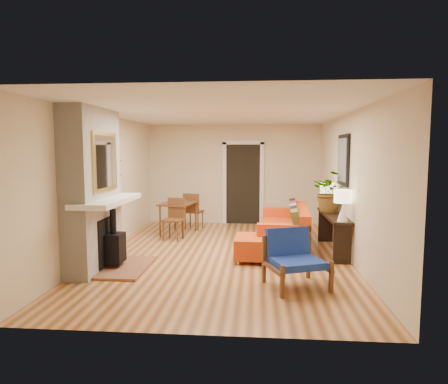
% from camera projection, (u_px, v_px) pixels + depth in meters
% --- Properties ---
extents(room_shell, '(6.50, 6.50, 6.50)m').
position_uv_depth(room_shell, '(257.00, 178.00, 9.84)').
color(room_shell, tan).
rests_on(room_shell, ground).
extents(fireplace, '(1.09, 1.68, 2.60)m').
position_uv_depth(fireplace, '(95.00, 193.00, 6.45)').
color(fireplace, white).
rests_on(fireplace, ground).
extents(sofa, '(1.09, 2.26, 0.87)m').
position_uv_depth(sofa, '(288.00, 227.00, 8.04)').
color(sofa, silver).
rests_on(sofa, ground).
extents(ottoman, '(0.84, 0.84, 0.41)m').
position_uv_depth(ottoman, '(258.00, 247.00, 7.04)').
color(ottoman, silver).
rests_on(ottoman, ground).
extents(blue_chair, '(0.98, 0.97, 0.80)m').
position_uv_depth(blue_chair, '(293.00, 255.00, 5.71)').
color(blue_chair, brown).
rests_on(blue_chair, ground).
extents(dining_table, '(0.94, 1.70, 0.90)m').
position_uv_depth(dining_table, '(181.00, 209.00, 9.19)').
color(dining_table, brown).
rests_on(dining_table, ground).
extents(console_table, '(0.34, 1.85, 0.72)m').
position_uv_depth(console_table, '(333.00, 222.00, 7.57)').
color(console_table, black).
rests_on(console_table, ground).
extents(lamp_near, '(0.30, 0.30, 0.54)m').
position_uv_depth(lamp_near, '(343.00, 202.00, 6.75)').
color(lamp_near, white).
rests_on(lamp_near, console_table).
extents(lamp_far, '(0.30, 0.30, 0.54)m').
position_uv_depth(lamp_far, '(327.00, 192.00, 8.24)').
color(lamp_far, white).
rests_on(lamp_far, console_table).
extents(houseplant, '(0.74, 0.64, 0.81)m').
position_uv_depth(houseplant, '(331.00, 191.00, 7.79)').
color(houseplant, '#1E5919').
rests_on(houseplant, console_table).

